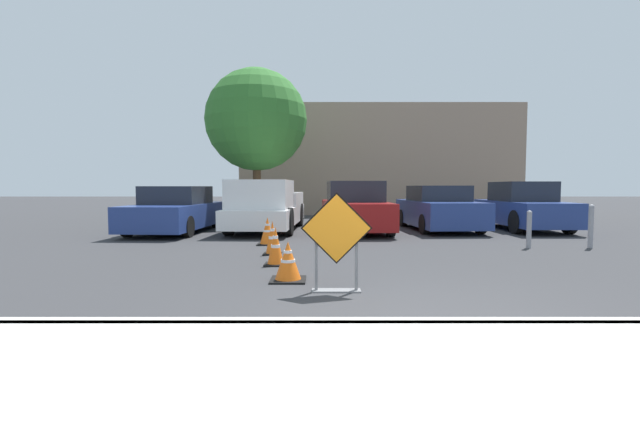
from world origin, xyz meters
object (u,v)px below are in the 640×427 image
object	(u,v)px
parked_car_nearest	(175,211)
parked_car_second	(354,209)
traffic_cone_second	(274,247)
traffic_cone_third	(271,238)
parked_car_third	(437,209)
bollard_second	(589,225)
traffic_cone_nearest	(287,262)
pickup_truck	(265,208)
road_closed_sign	(335,238)
parked_car_fourth	(521,208)
traffic_cone_fourth	(266,231)
bollard_nearest	(528,228)

from	to	relation	value
parked_car_nearest	parked_car_second	xyz separation A→B (m)	(5.62, 0.02, 0.07)
traffic_cone_second	traffic_cone_third	bearing A→B (deg)	98.88
parked_car_third	bollard_second	bearing A→B (deg)	116.01
parked_car_nearest	parked_car_third	distance (m)	8.46
parked_car_third	parked_car_nearest	bearing A→B (deg)	1.45
traffic_cone_nearest	parked_car_third	xyz separation A→B (m)	(4.40, 7.68, 0.39)
pickup_truck	parked_car_third	size ratio (longest dim) A/B	1.24
road_closed_sign	pickup_truck	size ratio (longest dim) A/B	0.26
parked_car_second	parked_car_fourth	distance (m)	5.68
traffic_cone_fourth	parked_car_third	size ratio (longest dim) A/B	0.16
road_closed_sign	parked_car_fourth	size ratio (longest dim) A/B	0.32
traffic_cone_second	bollard_second	bearing A→B (deg)	16.85
parked_car_nearest	road_closed_sign	bearing A→B (deg)	124.24
parked_car_third	traffic_cone_fourth	bearing A→B (deg)	31.78
parked_car_nearest	bollard_nearest	world-z (taller)	parked_car_nearest
parked_car_second	bollard_second	bearing A→B (deg)	143.15
parked_car_nearest	parked_car_fourth	xyz separation A→B (m)	(11.25, 0.77, 0.07)
road_closed_sign	parked_car_third	bearing A→B (deg)	66.23
traffic_cone_third	parked_car_fourth	size ratio (longest dim) A/B	0.17
traffic_cone_nearest	traffic_cone_third	distance (m)	2.59
bollard_nearest	traffic_cone_nearest	bearing A→B (deg)	-147.11
bollard_second	road_closed_sign	bearing A→B (deg)	-145.61
traffic_cone_fourth	parked_car_fourth	distance (m)	8.85
pickup_truck	parked_car_second	bearing A→B (deg)	179.33
road_closed_sign	pickup_truck	xyz separation A→B (m)	(-1.95, 7.90, 0.00)
traffic_cone_nearest	traffic_cone_fourth	bearing A→B (deg)	101.31
traffic_cone_third	pickup_truck	bearing A→B (deg)	98.84
traffic_cone_third	parked_car_second	distance (m)	4.97
traffic_cone_third	bollard_second	bearing A→B (deg)	7.13
bollard_second	bollard_nearest	bearing A→B (deg)	-180.00
traffic_cone_nearest	parked_car_fourth	distance (m)	10.61
road_closed_sign	traffic_cone_fourth	world-z (taller)	road_closed_sign
traffic_cone_fourth	bollard_second	xyz separation A→B (m)	(7.57, -0.60, 0.21)
parked_car_second	bollard_second	distance (m)	6.29
road_closed_sign	traffic_cone_third	bearing A→B (deg)	110.71
traffic_cone_second	traffic_cone_third	size ratio (longest dim) A/B	0.98
traffic_cone_second	traffic_cone_third	xyz separation A→B (m)	(-0.19, 1.24, 0.01)
traffic_cone_fourth	bollard_second	size ratio (longest dim) A/B	0.66
bollard_second	traffic_cone_second	bearing A→B (deg)	-163.15
traffic_cone_fourth	bollard_second	world-z (taller)	bollard_second
road_closed_sign	bollard_nearest	bearing A→B (deg)	41.88
traffic_cone_second	parked_car_fourth	world-z (taller)	parked_car_fourth
traffic_cone_nearest	traffic_cone_third	world-z (taller)	traffic_cone_third
parked_car_fourth	bollard_nearest	xyz separation A→B (m)	(-1.88, -4.32, -0.27)
traffic_cone_nearest	traffic_cone_fourth	world-z (taller)	traffic_cone_fourth
road_closed_sign	pickup_truck	world-z (taller)	pickup_truck
bollard_nearest	parked_car_second	bearing A→B (deg)	136.36
bollard_nearest	bollard_second	distance (m)	1.43
traffic_cone_second	parked_car_third	xyz separation A→B (m)	(4.72, 6.38, 0.34)
pickup_truck	parked_car_nearest	bearing A→B (deg)	7.13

